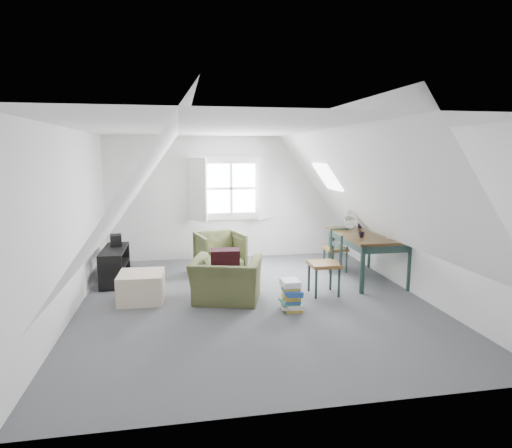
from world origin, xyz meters
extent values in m
plane|color=#4D4E53|center=(0.00, 0.00, 0.00)|extent=(5.50, 5.50, 0.00)
plane|color=white|center=(0.00, 0.00, 2.50)|extent=(5.50, 5.50, 0.00)
plane|color=silver|center=(0.00, 2.75, 1.25)|extent=(5.00, 0.00, 5.00)
plane|color=silver|center=(0.00, -2.75, 1.25)|extent=(5.00, 0.00, 5.00)
plane|color=silver|center=(-2.50, 0.00, 1.25)|extent=(0.00, 5.50, 5.50)
plane|color=silver|center=(2.50, 0.00, 1.25)|extent=(0.00, 5.50, 5.50)
plane|color=white|center=(-1.55, 0.00, 1.78)|extent=(3.19, 5.50, 4.48)
plane|color=white|center=(1.55, 0.00, 1.78)|extent=(3.19, 5.50, 4.48)
cube|color=white|center=(0.00, 2.73, 1.45)|extent=(1.30, 0.04, 1.30)
cube|color=white|center=(-0.68, 2.57, 1.45)|extent=(0.35, 0.35, 1.25)
cube|color=white|center=(0.68, 2.57, 1.45)|extent=(0.35, 0.35, 1.25)
cube|color=white|center=(0.00, 2.72, 1.45)|extent=(1.00, 0.02, 1.00)
cube|color=white|center=(0.00, 2.70, 1.45)|extent=(1.08, 0.04, 0.05)
cube|color=white|center=(0.00, 2.70, 1.45)|extent=(0.05, 0.04, 1.08)
cube|color=white|center=(1.55, 1.30, 1.75)|extent=(0.35, 0.75, 0.47)
imported|color=#484D27|center=(-0.40, 0.09, 0.00)|extent=(1.18, 1.10, 0.64)
imported|color=#484D27|center=(-0.34, 1.70, 0.00)|extent=(0.96, 0.98, 0.74)
cube|color=#330E18|center=(-0.40, 0.24, 0.56)|extent=(0.45, 0.28, 0.45)
cube|color=#C2AE97|center=(-1.63, 0.31, 0.21)|extent=(0.66, 0.66, 0.43)
cube|color=#32210E|center=(2.10, 0.76, 0.78)|extent=(0.97, 1.61, 0.04)
cube|color=#203530|center=(2.10, 0.76, 0.70)|extent=(0.86, 1.50, 0.13)
cylinder|color=#203530|center=(1.71, 0.04, 0.38)|extent=(0.08, 0.08, 0.76)
cylinder|color=#203530|center=(2.50, 0.04, 0.38)|extent=(0.08, 0.08, 0.76)
cylinder|color=#203530|center=(1.71, 1.48, 0.38)|extent=(0.08, 0.08, 0.76)
cylinder|color=#203530|center=(2.50, 1.48, 0.38)|extent=(0.08, 0.08, 0.76)
sphere|color=silver|center=(1.95, 1.21, 0.93)|extent=(0.23, 0.23, 0.23)
cylinder|color=silver|center=(1.95, 1.21, 1.08)|extent=(0.07, 0.07, 0.13)
cylinder|color=black|center=(2.20, 1.31, 0.93)|extent=(0.08, 0.08, 0.26)
cylinder|color=#3F2D1E|center=(2.20, 1.31, 1.22)|extent=(0.03, 0.05, 0.46)
cylinder|color=#3F2D1E|center=(2.22, 1.32, 1.22)|extent=(0.05, 0.06, 0.46)
cylinder|color=#3F2D1E|center=(2.19, 1.30, 1.22)|extent=(0.05, 0.08, 0.46)
imported|color=black|center=(1.85, 0.46, 0.80)|extent=(0.11, 0.11, 0.09)
cube|color=white|center=(2.30, 0.31, 0.83)|extent=(0.13, 0.10, 0.04)
cube|color=brown|center=(1.77, 1.37, 0.42)|extent=(0.39, 0.39, 0.05)
cylinder|color=#203530|center=(1.92, 1.53, 0.20)|extent=(0.03, 0.03, 0.40)
cylinder|color=#203530|center=(1.92, 1.21, 0.20)|extent=(0.03, 0.03, 0.40)
cylinder|color=#203530|center=(1.61, 1.53, 0.20)|extent=(0.03, 0.03, 0.40)
cylinder|color=#203530|center=(1.61, 1.21, 0.20)|extent=(0.03, 0.03, 0.40)
cylinder|color=#203530|center=(1.92, 1.19, 0.63)|extent=(0.03, 0.03, 0.42)
cylinder|color=#203530|center=(1.61, 1.19, 0.63)|extent=(0.03, 0.03, 0.42)
cube|color=#203530|center=(1.77, 1.19, 0.80)|extent=(0.32, 0.03, 0.07)
cube|color=#203530|center=(1.77, 1.19, 0.67)|extent=(0.32, 0.03, 0.06)
cube|color=brown|center=(1.11, 0.13, 0.48)|extent=(0.45, 0.45, 0.05)
cylinder|color=#203530|center=(0.93, 0.31, 0.23)|extent=(0.04, 0.04, 0.46)
cylinder|color=#203530|center=(1.29, 0.31, 0.23)|extent=(0.04, 0.04, 0.46)
cylinder|color=#203530|center=(0.93, -0.05, 0.23)|extent=(0.04, 0.04, 0.46)
cylinder|color=#203530|center=(1.29, -0.05, 0.23)|extent=(0.04, 0.04, 0.46)
cylinder|color=#203530|center=(1.32, 0.31, 0.71)|extent=(0.04, 0.04, 0.48)
cylinder|color=#203530|center=(1.32, -0.05, 0.71)|extent=(0.04, 0.04, 0.48)
cube|color=#203530|center=(1.32, 0.13, 0.90)|extent=(0.03, 0.36, 0.08)
cube|color=#203530|center=(1.32, 0.13, 0.76)|extent=(0.03, 0.36, 0.06)
cube|color=black|center=(-2.16, 1.40, 0.01)|extent=(0.37, 1.11, 0.03)
cube|color=black|center=(-2.16, 1.40, 0.28)|extent=(0.37, 1.11, 0.03)
cube|color=black|center=(-2.16, 1.40, 0.56)|extent=(0.37, 1.11, 0.03)
cube|color=black|center=(-2.16, 0.86, 0.28)|extent=(0.37, 0.03, 0.56)
cube|color=black|center=(-2.16, 1.94, 0.28)|extent=(0.37, 0.03, 0.56)
cube|color=#264C99|center=(-2.16, 1.08, 0.12)|extent=(0.17, 0.19, 0.20)
cube|color=red|center=(-2.16, 1.49, 0.12)|extent=(0.17, 0.22, 0.20)
cube|color=white|center=(-2.16, 1.22, 0.39)|extent=(0.17, 0.20, 0.19)
cube|color=black|center=(-2.16, 1.65, 0.66)|extent=(0.23, 0.29, 0.21)
cube|color=#B29933|center=(0.46, -0.45, 0.02)|extent=(0.23, 0.30, 0.04)
cube|color=white|center=(0.43, -0.43, 0.05)|extent=(0.29, 0.33, 0.04)
cube|color=white|center=(0.47, -0.45, 0.09)|extent=(0.24, 0.32, 0.04)
cube|color=#337F4C|center=(0.42, -0.45, 0.13)|extent=(0.24, 0.30, 0.03)
cube|color=#264C99|center=(0.44, -0.47, 0.15)|extent=(0.26, 0.34, 0.03)
cube|color=#B29933|center=(0.44, -0.44, 0.18)|extent=(0.23, 0.30, 0.03)
cube|color=#B29933|center=(0.45, -0.43, 0.21)|extent=(0.26, 0.33, 0.04)
cube|color=#264C99|center=(0.47, -0.47, 0.25)|extent=(0.26, 0.34, 0.04)
cube|color=#264C99|center=(0.45, -0.47, 0.29)|extent=(0.27, 0.33, 0.04)
cube|color=#B29933|center=(0.44, -0.41, 0.33)|extent=(0.24, 0.31, 0.04)
cube|color=white|center=(0.43, -0.42, 0.37)|extent=(0.25, 0.28, 0.05)
cube|color=white|center=(0.44, -0.42, 0.41)|extent=(0.25, 0.30, 0.04)
camera|label=1|loc=(-1.05, -5.95, 2.17)|focal=30.00mm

